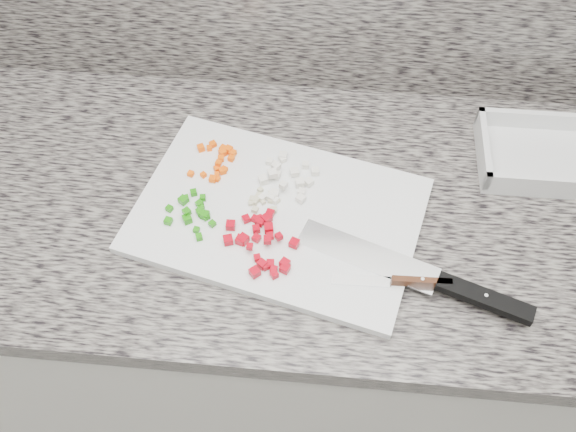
# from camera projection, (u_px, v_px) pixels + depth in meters

# --- Properties ---
(cabinet) EXTENTS (3.92, 0.62, 0.86)m
(cabinet) POSITION_uv_depth(u_px,v_px,m) (306.00, 319.00, 1.53)
(cabinet) COLOR silver
(cabinet) RESTS_ON ground
(countertop) EXTENTS (3.96, 0.64, 0.04)m
(countertop) POSITION_uv_depth(u_px,v_px,m) (312.00, 208.00, 1.16)
(countertop) COLOR slate
(countertop) RESTS_ON cabinet
(cutting_board) EXTENTS (0.55, 0.43, 0.02)m
(cutting_board) POSITION_uv_depth(u_px,v_px,m) (278.00, 215.00, 1.11)
(cutting_board) COLOR white
(cutting_board) RESTS_ON countertop
(carrot_pile) EXTENTS (0.08, 0.10, 0.02)m
(carrot_pile) POSITION_uv_depth(u_px,v_px,m) (218.00, 159.00, 1.17)
(carrot_pile) COLOR #FF5A05
(carrot_pile) RESTS_ON cutting_board
(onion_pile) EXTENTS (0.11, 0.12, 0.02)m
(onion_pile) POSITION_uv_depth(u_px,v_px,m) (284.00, 179.00, 1.14)
(onion_pile) COLOR white
(onion_pile) RESTS_ON cutting_board
(green_pepper_pile) EXTENTS (0.09, 0.11, 0.02)m
(green_pepper_pile) POSITION_uv_depth(u_px,v_px,m) (192.00, 212.00, 1.10)
(green_pepper_pile) COLOR #1E800B
(green_pepper_pile) RESTS_ON cutting_board
(red_pepper_pile) EXTENTS (0.13, 0.14, 0.02)m
(red_pepper_pile) POSITION_uv_depth(u_px,v_px,m) (260.00, 242.00, 1.06)
(red_pepper_pile) COLOR #AE0212
(red_pepper_pile) RESTS_ON cutting_board
(garlic_pile) EXTENTS (0.06, 0.06, 0.01)m
(garlic_pile) POSITION_uv_depth(u_px,v_px,m) (262.00, 201.00, 1.12)
(garlic_pile) COLOR beige
(garlic_pile) RESTS_ON cutting_board
(chef_knife) EXTENTS (0.38, 0.17, 0.02)m
(chef_knife) POSITION_uv_depth(u_px,v_px,m) (443.00, 283.00, 1.02)
(chef_knife) COLOR white
(chef_knife) RESTS_ON cutting_board
(paring_knife) EXTENTS (0.19, 0.02, 0.02)m
(paring_knife) POSITION_uv_depth(u_px,v_px,m) (406.00, 282.00, 1.02)
(paring_knife) COLOR white
(paring_knife) RESTS_ON cutting_board
(tray) EXTENTS (0.24, 0.17, 0.05)m
(tray) POSITION_uv_depth(u_px,v_px,m) (543.00, 156.00, 1.18)
(tray) COLOR silver
(tray) RESTS_ON countertop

